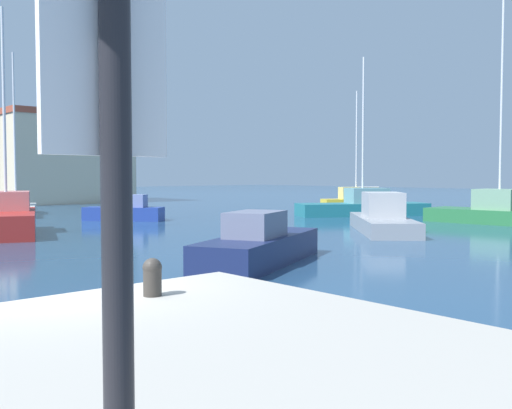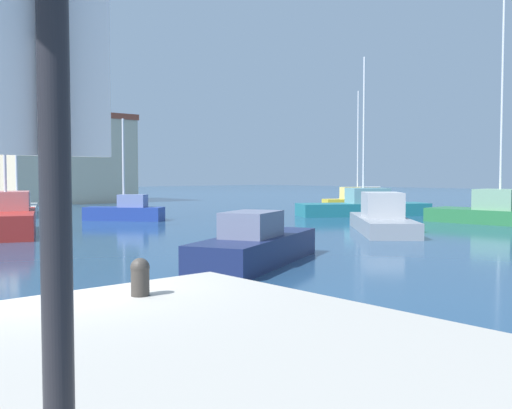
% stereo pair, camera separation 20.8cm
% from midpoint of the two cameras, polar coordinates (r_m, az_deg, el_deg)
% --- Properties ---
extents(water, '(160.00, 160.00, 0.00)m').
position_cam_midpoint_polar(water, '(33.37, -8.61, -1.33)').
color(water, navy).
rests_on(water, ground).
extents(mooring_bollard, '(0.24, 0.24, 0.48)m').
position_cam_midpoint_polar(mooring_bollard, '(7.57, -10.85, -6.83)').
color(mooring_bollard, '#38332D').
rests_on(mooring_bollard, pier_quay).
extents(sailboat_yellow_mid_harbor, '(5.35, 3.79, 8.84)m').
position_cam_midpoint_polar(sailboat_yellow_mid_harbor, '(45.58, 9.44, 0.49)').
color(sailboat_yellow_mid_harbor, gold).
rests_on(sailboat_yellow_mid_harbor, water).
extents(sailboat_green_distant_north, '(2.86, 7.17, 11.58)m').
position_cam_midpoint_polar(sailboat_green_distant_north, '(31.59, 22.42, -0.63)').
color(sailboat_green_distant_north, '#28703D').
rests_on(sailboat_green_distant_north, water).
extents(sailboat_red_behind_lamppost, '(4.37, 6.76, 9.18)m').
position_cam_midpoint_polar(sailboat_red_behind_lamppost, '(26.11, -23.34, -1.21)').
color(sailboat_red_behind_lamppost, '#B22823').
rests_on(sailboat_red_behind_lamppost, water).
extents(motorboat_grey_far_right, '(6.25, 6.32, 1.70)m').
position_cam_midpoint_polar(motorboat_grey_far_right, '(25.61, 12.01, -1.36)').
color(motorboat_grey_far_right, gray).
rests_on(motorboat_grey_far_right, water).
extents(sailboat_blue_near_pier, '(3.65, 4.01, 5.43)m').
position_cam_midpoint_polar(sailboat_blue_near_pier, '(32.04, -12.82, -0.60)').
color(sailboat_blue_near_pier, '#233D93').
rests_on(sailboat_blue_near_pier, water).
extents(sailboat_teal_outer_mooring, '(7.93, 5.76, 9.42)m').
position_cam_midpoint_polar(sailboat_teal_outer_mooring, '(35.63, 10.25, -0.14)').
color(sailboat_teal_outer_mooring, '#1E707A').
rests_on(sailboat_teal_outer_mooring, water).
extents(motorboat_navy_inner_mooring, '(5.83, 4.01, 1.46)m').
position_cam_midpoint_polar(motorboat_navy_inner_mooring, '(16.03, -0.04, -4.01)').
color(motorboat_navy_inner_mooring, '#19234C').
rests_on(motorboat_navy_inner_mooring, water).
extents(sailboat_white_distant_east, '(4.83, 7.75, 9.76)m').
position_cam_midpoint_polar(sailboat_white_distant_east, '(38.51, -22.47, -0.21)').
color(sailboat_white_distant_east, white).
rests_on(sailboat_white_distant_east, water).
extents(harbor_office, '(10.80, 8.56, 7.79)m').
position_cam_midpoint_polar(harbor_office, '(54.59, -18.76, 4.28)').
color(harbor_office, beige).
rests_on(harbor_office, ground).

